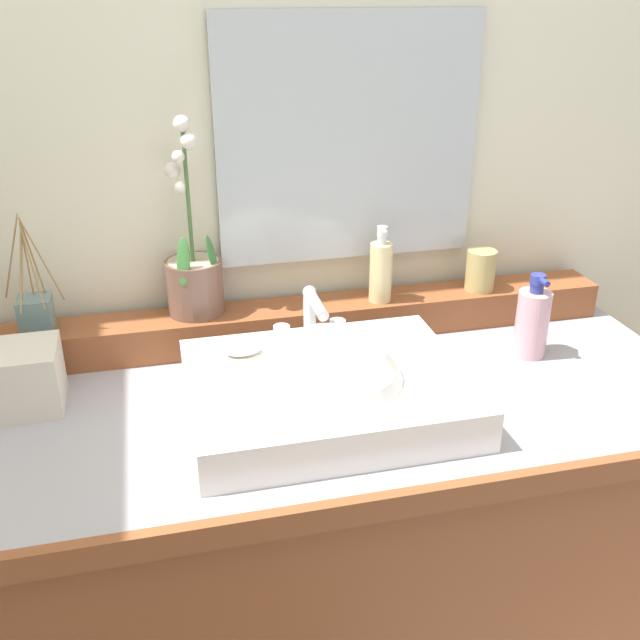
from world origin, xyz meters
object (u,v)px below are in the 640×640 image
at_px(sink_basin, 328,396).
at_px(potted_plant, 194,275).
at_px(tissue_box, 24,378).
at_px(reed_diffuser, 36,314).
at_px(lotion_bottle, 532,322).
at_px(soap_dispenser, 381,270).
at_px(soap_bar, 242,349).
at_px(tumbler_cup, 481,270).

height_order(sink_basin, potted_plant, potted_plant).
distance_m(potted_plant, tissue_box, 0.38).
bearing_deg(sink_basin, potted_plant, 121.55).
bearing_deg(reed_diffuser, lotion_bottle, -10.30).
relative_size(potted_plant, soap_dispenser, 2.42).
bearing_deg(soap_bar, tissue_box, 174.45).
height_order(soap_dispenser, tumbler_cup, soap_dispenser).
bearing_deg(tumbler_cup, reed_diffuser, -179.89).
height_order(tumbler_cup, reed_diffuser, reed_diffuser).
distance_m(potted_plant, soap_dispenser, 0.39).
height_order(potted_plant, lotion_bottle, potted_plant).
distance_m(soap_bar, lotion_bottle, 0.60).
bearing_deg(potted_plant, reed_diffuser, -174.80).
height_order(potted_plant, tumbler_cup, potted_plant).
relative_size(soap_bar, reed_diffuser, 0.29).
bearing_deg(tumbler_cup, sink_basin, -144.62).
bearing_deg(soap_dispenser, sink_basin, -122.69).
relative_size(soap_bar, tissue_box, 0.54).
xyz_separation_m(soap_bar, tissue_box, (-0.39, 0.04, -0.03)).
bearing_deg(reed_diffuser, potted_plant, 5.20).
relative_size(sink_basin, lotion_bottle, 2.76).
bearing_deg(soap_dispenser, soap_bar, -151.26).
relative_size(reed_diffuser, tissue_box, 1.89).
relative_size(sink_basin, soap_dispenser, 2.94).
relative_size(sink_basin, potted_plant, 1.22).
relative_size(sink_basin, tumbler_cup, 5.34).
bearing_deg(sink_basin, lotion_bottle, 14.98).
distance_m(soap_bar, tumbler_cup, 0.59).
xyz_separation_m(tumbler_cup, lotion_bottle, (0.04, -0.18, -0.05)).
bearing_deg(soap_bar, tumbler_cup, 18.22).
bearing_deg(tumbler_cup, tissue_box, -171.27).
distance_m(sink_basin, soap_bar, 0.19).
xyz_separation_m(sink_basin, lotion_bottle, (0.46, 0.12, 0.04)).
bearing_deg(lotion_bottle, soap_dispenser, 147.57).
height_order(tumbler_cup, tissue_box, tumbler_cup).
height_order(soap_dispenser, lotion_bottle, soap_dispenser).
distance_m(soap_dispenser, reed_diffuser, 0.70).
distance_m(sink_basin, reed_diffuser, 0.60).
height_order(potted_plant, reed_diffuser, potted_plant).
bearing_deg(soap_dispenser, potted_plant, 175.23).
relative_size(tumbler_cup, reed_diffuser, 0.38).
relative_size(soap_dispenser, tissue_box, 1.29).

